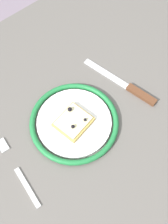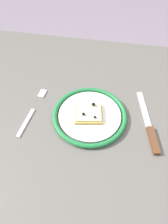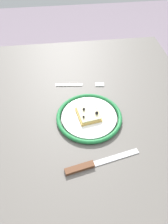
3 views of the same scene
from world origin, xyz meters
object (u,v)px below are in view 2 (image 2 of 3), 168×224
Objects in this scene: dining_table at (93,141)px; fork at (33,111)px; knife at (150,131)px; pizza_slice_near at (88,113)px; plate at (90,115)px.

fork is (-0.21, 0.03, 0.08)m from dining_table.
knife is (0.17, 0.01, 0.09)m from dining_table.
pizza_slice_near reaches higher than knife.
dining_table is at bearing -57.64° from pizza_slice_near.
knife is at bearing -2.13° from fork.
fork is (-0.18, -0.01, -0.02)m from pizza_slice_near.
plate is (-0.02, 0.04, 0.09)m from dining_table.
dining_table is 4.74× the size of plate.
fork reaches higher than dining_table.
pizza_slice_near is at bearing -153.23° from plate.
pizza_slice_near is 0.49× the size of fork.
pizza_slice_near is (-0.00, -0.00, 0.01)m from plate.
pizza_slice_near reaches higher than fork.
dining_table is at bearing -175.38° from knife.
plate is 1.17× the size of fork.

